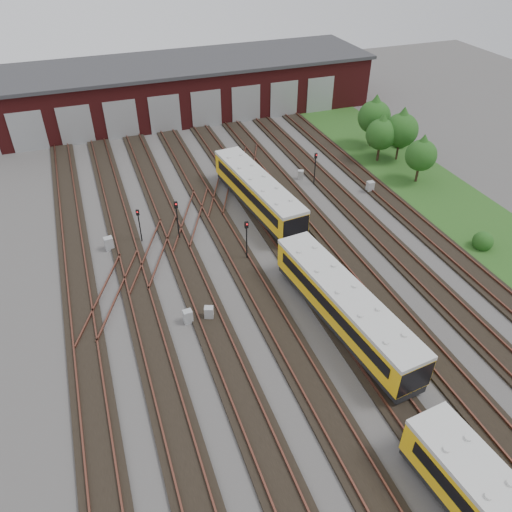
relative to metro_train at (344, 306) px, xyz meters
name	(u,v)px	position (x,y,z in m)	size (l,w,h in m)	color
ground	(299,311)	(-2.00, 2.32, -1.76)	(120.00, 120.00, 0.00)	#403D3B
track_network	(294,305)	(-2.17, 2.91, -1.66)	(30.40, 70.00, 0.33)	black
maintenance_shed	(170,88)	(-2.01, 42.30, 1.44)	(51.00, 12.50, 6.35)	#511414
grass_verge	(440,196)	(17.00, 12.32, -1.74)	(8.00, 55.00, 0.05)	#214F1A
metro_train	(344,306)	(0.00, 0.00, 0.00)	(3.87, 45.74, 2.80)	black
signal_mast_0	(177,216)	(-7.73, 13.69, 0.49)	(0.28, 0.26, 3.54)	black
signal_mast_1	(139,221)	(-10.67, 14.48, 0.13)	(0.27, 0.26, 2.96)	black
signal_mast_2	(247,236)	(-3.43, 9.11, 0.45)	(0.28, 0.26, 3.47)	black
signal_mast_3	(315,165)	(6.80, 18.51, 0.32)	(0.27, 0.26, 3.27)	black
relay_cabinet_0	(209,313)	(-8.00, 3.69, -1.27)	(0.59, 0.49, 0.99)	#9EA1A3
relay_cabinet_1	(109,244)	(-13.29, 14.18, -1.21)	(0.67, 0.56, 1.11)	#9EA1A3
relay_cabinet_2	(188,317)	(-9.40, 3.85, -1.27)	(0.59, 0.49, 0.99)	#9EA1A3
relay_cabinet_3	(301,175)	(6.04, 20.00, -1.31)	(0.55, 0.46, 0.92)	#9EA1A3
relay_cabinet_4	(370,187)	(11.15, 15.32, -1.23)	(0.64, 0.53, 1.07)	#9EA1A3
tree_0	(375,113)	(16.69, 24.57, 2.01)	(3.55, 3.55, 5.88)	#302115
tree_1	(382,131)	(15.40, 20.95, 1.59)	(3.15, 3.15, 5.22)	#302115
tree_2	(402,126)	(17.46, 20.53, 1.95)	(3.49, 3.49, 5.78)	#302115
tree_3	(422,152)	(16.49, 15.55, 1.41)	(2.99, 2.99, 4.95)	#302115
bush_0	(484,239)	(14.85, 4.17, -0.95)	(1.63, 1.63, 1.63)	#224E16
bush_1	(382,141)	(17.79, 23.99, -1.14)	(1.25, 1.25, 1.25)	#224E16
bush_2	(400,142)	(19.65, 23.17, -1.12)	(1.29, 1.29, 1.29)	#224E16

